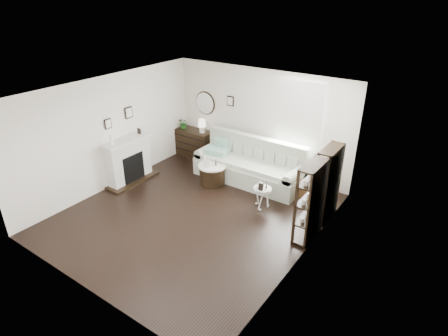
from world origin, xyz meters
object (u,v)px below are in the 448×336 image
Objects in this scene: sofa at (250,167)px; pedestal_table at (262,190)px; dresser at (193,143)px; drum_table at (212,174)px.

pedestal_table is at bearing -47.14° from sofa.
drum_table is (1.48, -1.07, -0.14)m from dresser.
drum_table is (-0.68, -0.69, -0.11)m from sofa.
pedestal_table is (0.92, -0.99, 0.09)m from sofa.
dresser is at bearing 155.97° from pedestal_table.
sofa is at bearing -10.06° from dresser.
sofa reaches higher than dresser.
dresser is (-2.16, 0.38, 0.03)m from sofa.
dresser is 2.38× the size of pedestal_table.
sofa is 1.35m from pedestal_table.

